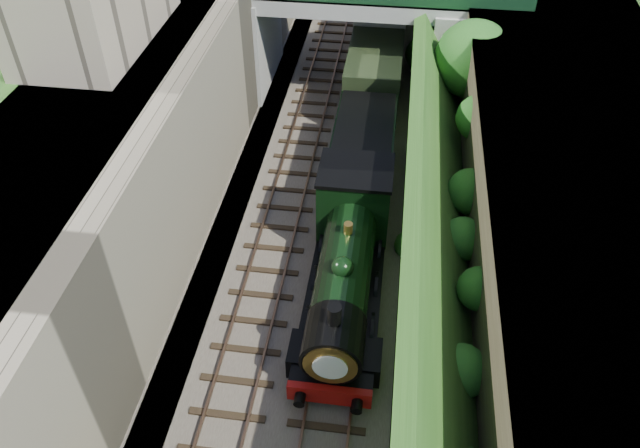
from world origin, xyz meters
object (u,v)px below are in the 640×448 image
(tender, at_px, (363,154))
(locomotive, at_px, (346,264))
(tree, at_px, (475,61))
(road_bridge, at_px, (374,21))

(tender, bearing_deg, locomotive, -90.00)
(tree, xyz_separation_m, locomotive, (-4.71, -11.21, -2.75))
(tree, distance_m, locomotive, 12.47)
(tree, relative_size, tender, 1.10)
(road_bridge, height_order, tree, road_bridge)
(road_bridge, height_order, locomotive, road_bridge)
(road_bridge, xyz_separation_m, tender, (0.26, -8.97, -2.46))
(tree, bearing_deg, locomotive, -112.81)
(tree, height_order, tender, tree)
(locomotive, relative_size, tender, 1.70)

